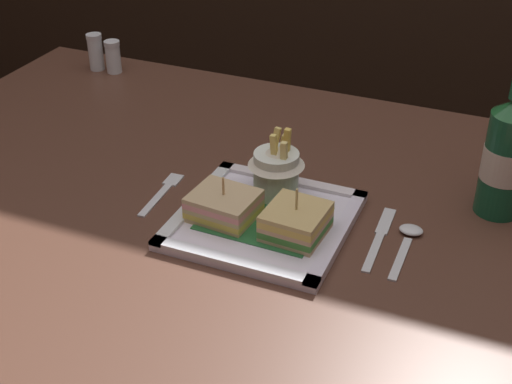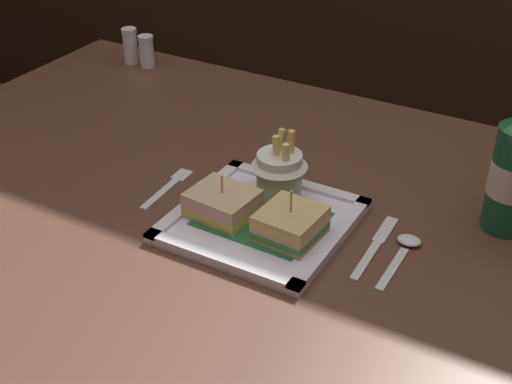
% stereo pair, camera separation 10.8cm
% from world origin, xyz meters
% --- Properties ---
extents(dining_table, '(1.39, 0.92, 0.74)m').
position_xyz_m(dining_table, '(0.00, 0.00, 0.66)').
color(dining_table, '#503124').
rests_on(dining_table, ground_plane).
extents(square_plate, '(0.25, 0.25, 0.02)m').
position_xyz_m(square_plate, '(0.04, -0.04, 0.75)').
color(square_plate, white).
rests_on(square_plate, dining_table).
extents(sandwich_half_left, '(0.10, 0.09, 0.07)m').
position_xyz_m(sandwich_half_left, '(-0.01, -0.06, 0.77)').
color(sandwich_half_left, tan).
rests_on(sandwich_half_left, square_plate).
extents(sandwich_half_right, '(0.09, 0.09, 0.08)m').
position_xyz_m(sandwich_half_right, '(0.10, -0.06, 0.77)').
color(sandwich_half_right, tan).
rests_on(sandwich_half_right, square_plate).
extents(fries_cup, '(0.09, 0.09, 0.11)m').
position_xyz_m(fries_cup, '(0.03, 0.03, 0.80)').
color(fries_cup, silver).
rests_on(fries_cup, square_plate).
extents(fork, '(0.03, 0.13, 0.00)m').
position_xyz_m(fork, '(-0.14, -0.02, 0.74)').
color(fork, silver).
rests_on(fork, dining_table).
extents(knife, '(0.02, 0.17, 0.00)m').
position_xyz_m(knife, '(0.21, -0.00, 0.74)').
color(knife, silver).
rests_on(knife, dining_table).
extents(spoon, '(0.04, 0.14, 0.01)m').
position_xyz_m(spoon, '(0.25, 0.00, 0.75)').
color(spoon, silver).
rests_on(spoon, dining_table).
extents(salt_shaker, '(0.03, 0.03, 0.08)m').
position_xyz_m(salt_shaker, '(-0.53, 0.38, 0.78)').
color(salt_shaker, silver).
rests_on(salt_shaker, dining_table).
extents(pepper_shaker, '(0.03, 0.03, 0.07)m').
position_xyz_m(pepper_shaker, '(-0.48, 0.38, 0.77)').
color(pepper_shaker, silver).
rests_on(pepper_shaker, dining_table).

